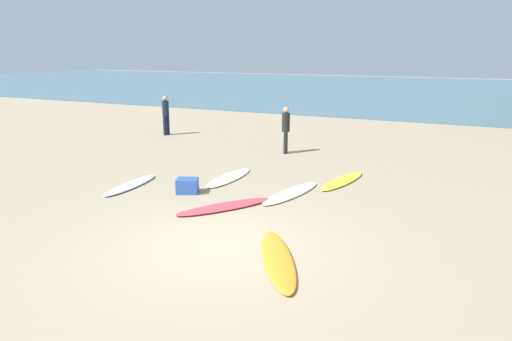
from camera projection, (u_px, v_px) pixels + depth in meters
ground_plane at (217, 246)px, 8.65m from camera, size 120.00×120.00×0.00m
ocean_water at (424, 90)px, 41.39m from camera, size 120.00×40.00×0.08m
surfboard_0 at (291, 193)px, 11.71m from camera, size 1.03×2.48×0.07m
surfboard_1 at (131, 185)px, 12.40m from camera, size 0.65×2.22×0.08m
surfboard_2 at (278, 259)px, 8.01m from camera, size 1.70×2.43×0.09m
surfboard_3 at (225, 206)px, 10.69m from camera, size 1.82×2.28×0.09m
surfboard_4 at (229, 177)px, 13.15m from camera, size 0.64×2.31×0.07m
surfboard_5 at (343, 181)px, 12.81m from camera, size 0.95×2.40×0.07m
beachgoer_near at (166, 113)px, 19.70m from camera, size 0.31×0.34×1.68m
beachgoer_mid at (286, 128)px, 16.19m from camera, size 0.36×0.36×1.65m
beach_cooler at (187, 186)px, 11.81m from camera, size 0.67×0.62×0.37m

